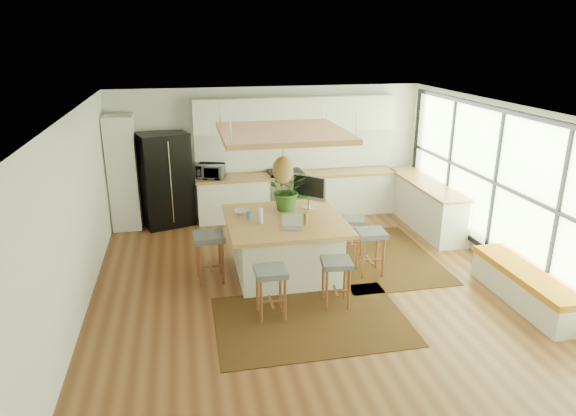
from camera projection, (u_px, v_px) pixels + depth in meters
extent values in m
plane|color=brown|center=(307.00, 284.00, 8.06)|extent=(7.00, 7.00, 0.00)
plane|color=white|center=(309.00, 110.00, 7.19)|extent=(7.00, 7.00, 0.00)
plane|color=white|center=(269.00, 152.00, 10.88)|extent=(6.50, 0.00, 6.50)
plane|color=white|center=(405.00, 326.00, 4.38)|extent=(6.50, 0.00, 6.50)
plane|color=white|center=(76.00, 217.00, 7.01)|extent=(0.00, 7.00, 7.00)
plane|color=white|center=(505.00, 189.00, 8.25)|extent=(0.00, 7.00, 7.00)
cube|color=white|center=(123.00, 173.00, 10.09)|extent=(0.55, 0.60, 2.25)
cube|color=white|center=(297.00, 196.00, 10.98)|extent=(4.20, 0.60, 0.88)
cube|color=#A86C3B|center=(297.00, 175.00, 10.83)|extent=(4.24, 0.64, 0.05)
cube|color=white|center=(294.00, 151.00, 10.96)|extent=(4.20, 0.02, 0.80)
cube|color=white|center=(296.00, 114.00, 10.56)|extent=(4.20, 0.34, 0.70)
cube|color=white|center=(425.00, 206.00, 10.33)|extent=(0.60, 2.50, 0.88)
cube|color=#A86C3B|center=(427.00, 184.00, 10.19)|extent=(0.64, 2.54, 0.05)
cube|color=black|center=(311.00, 321.00, 7.01)|extent=(2.60, 1.80, 0.01)
cube|color=black|center=(379.00, 256.00, 9.04)|extent=(1.80, 2.60, 0.01)
imported|color=#A5A5AA|center=(211.00, 170.00, 10.42)|extent=(0.59, 0.44, 0.36)
imported|color=#1E4C19|center=(287.00, 194.00, 8.52)|extent=(0.64, 0.71, 0.54)
imported|color=silver|center=(242.00, 212.00, 8.39)|extent=(0.26, 0.26, 0.06)
cylinder|color=teal|center=(250.00, 213.00, 8.12)|extent=(0.07, 0.07, 0.19)
cylinder|color=silver|center=(261.00, 218.00, 7.92)|extent=(0.07, 0.07, 0.19)
cylinder|color=#A66F37|center=(305.00, 218.00, 7.90)|extent=(0.07, 0.07, 0.19)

